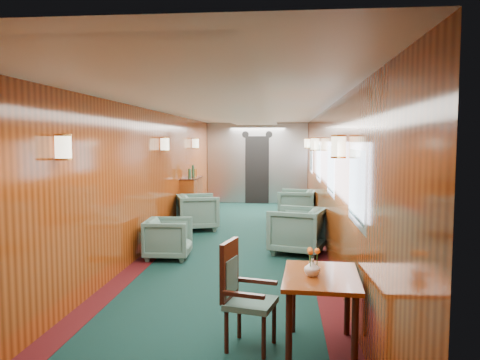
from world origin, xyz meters
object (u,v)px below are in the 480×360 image
at_px(armchair_right_far, 297,206).
at_px(credenza, 191,199).
at_px(armchair_left_far, 198,212).
at_px(armchair_right_near, 297,230).
at_px(armchair_left_near, 168,238).
at_px(side_chair, 241,290).
at_px(dining_table, 321,287).

bearing_deg(armchair_right_far, credenza, -79.99).
distance_m(armchair_left_far, armchair_right_near, 2.76).
bearing_deg(armchair_right_near, armchair_left_near, -58.81).
bearing_deg(side_chair, armchair_left_near, 128.92).
height_order(credenza, armchair_right_far, credenza).
height_order(armchair_right_near, armchair_right_far, armchair_right_near).
height_order(credenza, armchair_left_near, credenza).
distance_m(dining_table, armchair_right_far, 6.68).
relative_size(side_chair, armchair_right_far, 1.18).
bearing_deg(credenza, dining_table, -69.41).
relative_size(side_chair, armchair_left_near, 1.38).
bearing_deg(armchair_left_far, dining_table, -178.02).
height_order(side_chair, armchair_left_near, side_chair).
distance_m(side_chair, armchair_right_far, 6.68).
distance_m(armchair_left_near, armchair_right_far, 4.15).
bearing_deg(armchair_right_far, armchair_left_near, -23.12).
height_order(dining_table, armchair_right_far, armchair_right_far).
xyz_separation_m(credenza, armchair_right_near, (2.36, -2.93, -0.14)).
distance_m(dining_table, armchair_right_near, 3.65).
xyz_separation_m(armchair_right_near, armchair_right_far, (0.08, 3.04, -0.01)).
bearing_deg(armchair_right_near, armchair_right_far, -164.86).
bearing_deg(armchair_left_near, armchair_right_far, -33.67).
xyz_separation_m(side_chair, armchair_right_far, (0.67, 6.64, -0.15)).
distance_m(armchair_left_near, armchair_left_far, 2.41).
xyz_separation_m(armchair_left_far, armchair_right_far, (2.10, 1.15, -0.00)).
height_order(credenza, armchair_right_near, credenza).
height_order(armchair_left_far, armchair_right_near, armchair_right_near).
relative_size(credenza, armchair_right_far, 1.58).
bearing_deg(dining_table, armchair_right_far, 93.61).
relative_size(armchair_left_near, armchair_right_near, 0.83).
bearing_deg(armchair_right_near, credenza, -124.58).
relative_size(dining_table, armchair_left_far, 1.17).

